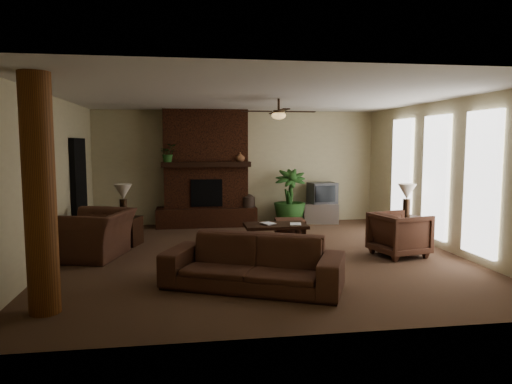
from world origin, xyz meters
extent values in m
plane|color=brown|center=(0.00, 0.00, 0.00)|extent=(7.00, 7.00, 0.00)
plane|color=silver|center=(0.00, 0.00, 2.80)|extent=(7.00, 7.00, 0.00)
plane|color=#C3B78D|center=(0.00, 3.50, 1.40)|extent=(7.00, 0.00, 7.00)
plane|color=#C3B78D|center=(0.00, -3.50, 1.40)|extent=(7.00, 0.00, 7.00)
plane|color=#C3B78D|center=(-3.50, 0.00, 1.40)|extent=(0.00, 7.00, 7.00)
plane|color=#C3B78D|center=(3.50, 0.00, 1.40)|extent=(0.00, 7.00, 7.00)
cube|color=#442012|center=(-0.80, 3.25, 1.40)|extent=(2.00, 0.50, 2.80)
cube|color=#442012|center=(-0.80, 3.15, 0.23)|extent=(2.40, 0.70, 0.45)
cube|color=black|center=(-0.80, 2.99, 0.82)|extent=(0.75, 0.04, 0.65)
cube|color=black|center=(-0.80, 2.97, 1.50)|extent=(2.10, 0.28, 0.12)
cube|color=white|center=(3.45, 1.60, 1.35)|extent=(0.08, 0.85, 2.35)
cube|color=white|center=(3.45, 0.20, 1.35)|extent=(0.08, 0.85, 2.35)
cube|color=white|center=(3.45, -1.20, 1.35)|extent=(0.08, 0.85, 2.35)
cylinder|color=brown|center=(-2.95, -2.40, 1.40)|extent=(0.36, 0.36, 2.80)
cube|color=black|center=(-3.44, 1.80, 1.05)|extent=(0.10, 1.00, 2.10)
cylinder|color=#322216|center=(0.40, 0.30, 2.68)|extent=(0.04, 0.04, 0.24)
cylinder|color=#322216|center=(0.40, 0.30, 2.56)|extent=(0.20, 0.20, 0.06)
ellipsoid|color=#F2BF72|center=(0.40, 0.30, 2.50)|extent=(0.26, 0.26, 0.14)
cube|color=black|center=(0.80, 0.30, 2.57)|extent=(0.55, 0.12, 0.01)
cube|color=black|center=(0.00, 0.30, 2.57)|extent=(0.55, 0.12, 0.01)
cube|color=black|center=(0.40, 0.70, 2.57)|extent=(0.12, 0.55, 0.01)
cube|color=black|center=(0.40, -0.10, 2.57)|extent=(0.12, 0.55, 0.01)
imported|color=#4F3022|center=(-0.38, -1.82, 0.48)|extent=(2.53, 1.66, 0.96)
imported|color=#4F3022|center=(-2.87, 0.28, 0.55)|extent=(1.12, 1.44, 1.11)
imported|color=#4F3022|center=(2.46, -0.40, 0.43)|extent=(0.95, 0.99, 0.86)
cube|color=black|center=(0.43, 0.73, 0.40)|extent=(1.20, 0.70, 0.06)
cube|color=black|center=(-0.07, 0.48, 0.18)|extent=(0.07, 0.07, 0.37)
cube|color=black|center=(0.93, 0.48, 0.18)|extent=(0.07, 0.07, 0.37)
cube|color=black|center=(-0.07, 0.98, 0.18)|extent=(0.07, 0.07, 0.37)
cube|color=black|center=(0.93, 0.98, 0.18)|extent=(0.07, 0.07, 0.37)
cube|color=#4F3022|center=(0.87, 1.39, 0.20)|extent=(0.66, 0.66, 0.40)
cube|color=#B0AFB2|center=(2.07, 3.15, 0.25)|extent=(0.92, 0.64, 0.50)
cube|color=#39393C|center=(2.10, 3.15, 0.76)|extent=(0.71, 0.58, 0.52)
cube|color=black|center=(2.10, 2.88, 0.76)|extent=(0.52, 0.10, 0.40)
cylinder|color=#33241C|center=(0.21, 3.09, 0.35)|extent=(0.34, 0.34, 0.70)
sphere|color=#33241C|center=(0.21, 3.09, 0.60)|extent=(0.34, 0.34, 0.34)
imported|color=#275120|center=(1.21, 2.93, 0.38)|extent=(0.94, 1.46, 0.77)
cube|color=black|center=(-2.46, 1.26, 0.28)|extent=(0.63, 0.63, 0.55)
cylinder|color=#322216|center=(-2.51, 1.32, 0.73)|extent=(0.16, 0.16, 0.35)
cone|color=beige|center=(-2.51, 1.32, 1.05)|extent=(0.42, 0.42, 0.30)
cube|color=black|center=(3.08, 0.49, 0.28)|extent=(0.62, 0.62, 0.55)
cylinder|color=#322216|center=(3.04, 0.53, 0.73)|extent=(0.15, 0.15, 0.35)
cone|color=beige|center=(3.04, 0.53, 1.05)|extent=(0.39, 0.39, 0.30)
imported|color=#275120|center=(-1.68, 2.93, 1.72)|extent=(0.47, 0.50, 0.33)
imported|color=brown|center=(0.01, 3.01, 1.67)|extent=(0.23, 0.24, 0.22)
imported|color=#999999|center=(0.19, 0.69, 0.57)|extent=(0.21, 0.11, 0.29)
imported|color=#999999|center=(0.70, 0.62, 0.58)|extent=(0.21, 0.07, 0.29)
camera|label=1|loc=(-1.27, -8.01, 2.00)|focal=32.45mm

